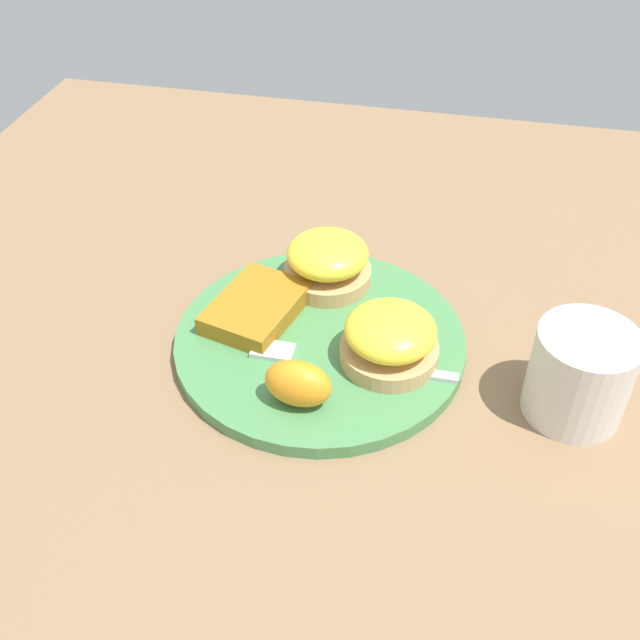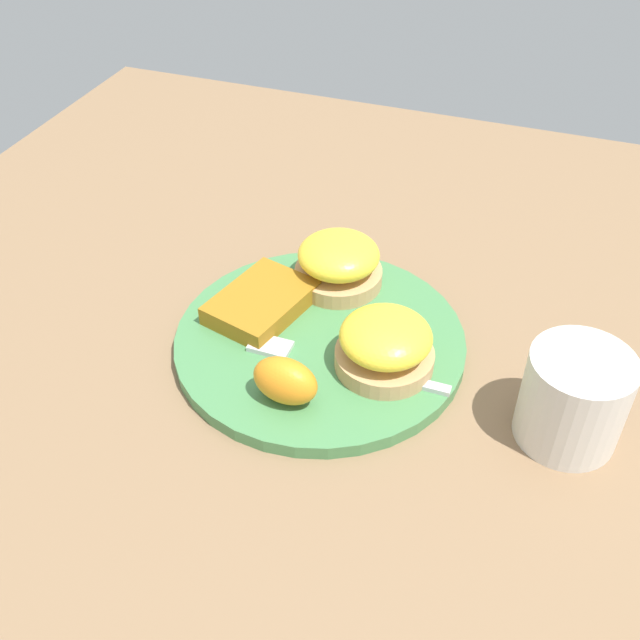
{
  "view_description": "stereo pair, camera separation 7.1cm",
  "coord_description": "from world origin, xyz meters",
  "px_view_note": "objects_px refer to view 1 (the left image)",
  "views": [
    {
      "loc": [
        -0.53,
        -0.12,
        0.5
      ],
      "look_at": [
        0.0,
        0.0,
        0.03
      ],
      "focal_mm": 42.0,
      "sensor_mm": 36.0,
      "label": 1
    },
    {
      "loc": [
        -0.51,
        -0.18,
        0.5
      ],
      "look_at": [
        0.0,
        0.0,
        0.03
      ],
      "focal_mm": 42.0,
      "sensor_mm": 36.0,
      "label": 2
    }
  ],
  "objects_px": {
    "hashbrown_patty": "(256,307)",
    "fork": "(339,361)",
    "cup": "(580,373)",
    "orange_wedge": "(295,383)",
    "sandwich_benedict_left": "(390,338)",
    "sandwich_benedict_right": "(328,261)"
  },
  "relations": [
    {
      "from": "orange_wedge",
      "to": "cup",
      "type": "relative_size",
      "value": 0.52
    },
    {
      "from": "sandwich_benedict_left",
      "to": "hashbrown_patty",
      "type": "bearing_deg",
      "value": 75.6
    },
    {
      "from": "orange_wedge",
      "to": "sandwich_benedict_right",
      "type": "bearing_deg",
      "value": 2.51
    },
    {
      "from": "orange_wedge",
      "to": "hashbrown_patty",
      "type": "bearing_deg",
      "value": 31.81
    },
    {
      "from": "sandwich_benedict_left",
      "to": "orange_wedge",
      "type": "xyz_separation_m",
      "value": [
        -0.07,
        0.07,
        -0.0
      ]
    },
    {
      "from": "sandwich_benedict_left",
      "to": "fork",
      "type": "xyz_separation_m",
      "value": [
        -0.01,
        0.04,
        -0.02
      ]
    },
    {
      "from": "sandwich_benedict_right",
      "to": "hashbrown_patty",
      "type": "xyz_separation_m",
      "value": [
        -0.07,
        0.06,
        -0.02
      ]
    },
    {
      "from": "orange_wedge",
      "to": "fork",
      "type": "bearing_deg",
      "value": -26.8
    },
    {
      "from": "hashbrown_patty",
      "to": "cup",
      "type": "distance_m",
      "value": 0.31
    },
    {
      "from": "fork",
      "to": "orange_wedge",
      "type": "bearing_deg",
      "value": 153.2
    },
    {
      "from": "sandwich_benedict_left",
      "to": "orange_wedge",
      "type": "height_order",
      "value": "sandwich_benedict_left"
    },
    {
      "from": "sandwich_benedict_left",
      "to": "hashbrown_patty",
      "type": "distance_m",
      "value": 0.14
    },
    {
      "from": "hashbrown_patty",
      "to": "cup",
      "type": "height_order",
      "value": "cup"
    },
    {
      "from": "hashbrown_patty",
      "to": "orange_wedge",
      "type": "xyz_separation_m",
      "value": [
        -0.11,
        -0.07,
        0.01
      ]
    },
    {
      "from": "hashbrown_patty",
      "to": "orange_wedge",
      "type": "relative_size",
      "value": 1.74
    },
    {
      "from": "orange_wedge",
      "to": "fork",
      "type": "xyz_separation_m",
      "value": [
        0.06,
        -0.03,
        -0.02
      ]
    },
    {
      "from": "hashbrown_patty",
      "to": "fork",
      "type": "bearing_deg",
      "value": -118.07
    },
    {
      "from": "hashbrown_patty",
      "to": "cup",
      "type": "xyz_separation_m",
      "value": [
        -0.05,
        -0.3,
        0.02
      ]
    },
    {
      "from": "hashbrown_patty",
      "to": "orange_wedge",
      "type": "height_order",
      "value": "orange_wedge"
    },
    {
      "from": "hashbrown_patty",
      "to": "fork",
      "type": "height_order",
      "value": "hashbrown_patty"
    },
    {
      "from": "sandwich_benedict_right",
      "to": "orange_wedge",
      "type": "distance_m",
      "value": 0.18
    },
    {
      "from": "cup",
      "to": "orange_wedge",
      "type": "bearing_deg",
      "value": 103.3
    }
  ]
}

